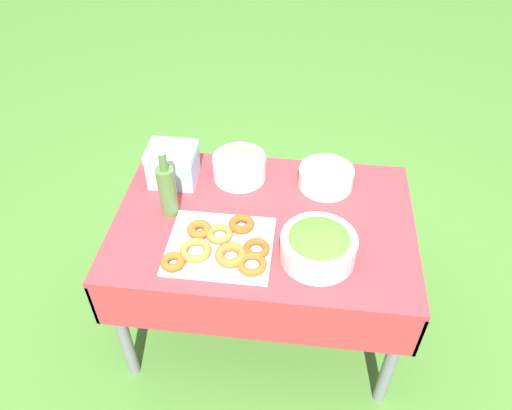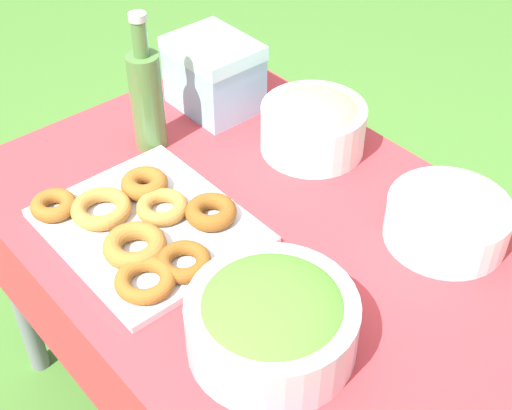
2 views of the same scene
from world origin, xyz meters
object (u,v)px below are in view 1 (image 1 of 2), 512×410
(salad_bowl, at_px, (318,245))
(olive_oil_bottle, at_px, (167,189))
(donut_platter, at_px, (221,246))
(cooler_box, at_px, (173,164))
(pasta_bowl, at_px, (239,165))
(plate_stack, at_px, (326,177))

(salad_bowl, distance_m, olive_oil_bottle, 0.63)
(donut_platter, relative_size, olive_oil_bottle, 1.28)
(salad_bowl, bearing_deg, olive_oil_bottle, -16.14)
(salad_bowl, distance_m, donut_platter, 0.37)
(salad_bowl, relative_size, cooler_box, 1.38)
(cooler_box, bearing_deg, pasta_bowl, -168.70)
(pasta_bowl, xyz_separation_m, donut_platter, (0.01, 0.44, -0.05))
(salad_bowl, height_order, donut_platter, salad_bowl)
(donut_platter, xyz_separation_m, cooler_box, (0.27, -0.39, 0.06))
(donut_platter, bearing_deg, pasta_bowl, -90.93)
(plate_stack, distance_m, cooler_box, 0.66)
(salad_bowl, height_order, pasta_bowl, pasta_bowl)
(salad_bowl, bearing_deg, pasta_bowl, -50.98)
(pasta_bowl, distance_m, plate_stack, 0.38)
(plate_stack, xyz_separation_m, cooler_box, (0.66, 0.04, 0.04))
(donut_platter, distance_m, plate_stack, 0.58)
(plate_stack, bearing_deg, cooler_box, 3.88)
(pasta_bowl, relative_size, cooler_box, 1.14)
(plate_stack, distance_m, olive_oil_bottle, 0.68)
(salad_bowl, height_order, cooler_box, cooler_box)
(plate_stack, bearing_deg, olive_oil_bottle, 22.01)
(pasta_bowl, distance_m, olive_oil_bottle, 0.37)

